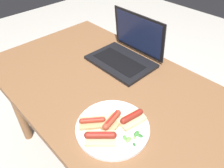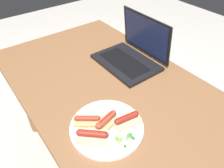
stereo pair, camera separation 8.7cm
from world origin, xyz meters
The scene contains 9 objects.
ground_plane centered at (0.00, 0.00, 0.00)m, with size 6.00×6.00×0.00m, color #B7B2A8.
desk centered at (0.00, 0.00, 0.62)m, with size 1.37×0.81×0.71m.
laptop centered at (-0.10, 0.22, 0.75)m, with size 0.36×0.28×0.25m.
plate centered at (0.21, -0.18, 0.72)m, with size 0.30×0.30×0.02m.
sausage_toast_left centered at (0.20, -0.17, 0.74)m, with size 0.08×0.11×0.05m.
sausage_toast_middle centered at (0.23, -0.26, 0.74)m, with size 0.13×0.13×0.05m.
sausage_toast_right centered at (0.25, -0.10, 0.74)m, with size 0.08×0.12×0.05m.
sausage_toast_extra centered at (0.15, -0.23, 0.74)m, with size 0.11×0.12×0.04m.
salad_pile centered at (0.30, -0.16, 0.73)m, with size 0.07×0.08×0.01m.
Camera 2 is at (0.67, -0.50, 1.41)m, focal length 35.00 mm.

